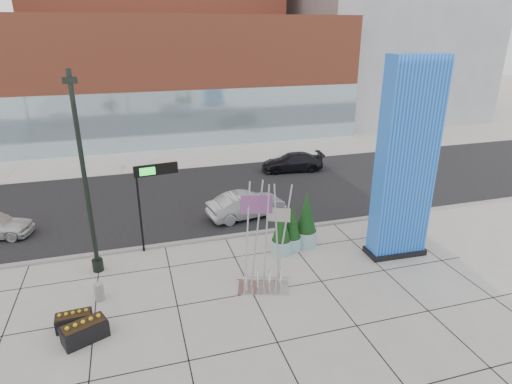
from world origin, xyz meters
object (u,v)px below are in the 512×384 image
object	(u,v)px
lamp_post	(87,196)
public_art_sculpture	(264,262)
blue_pylon	(406,165)
overhead_street_sign	(153,178)
concrete_bollard	(99,292)
car_silver_mid	(246,205)

from	to	relation	value
lamp_post	public_art_sculpture	size ratio (longest dim) A/B	1.85
blue_pylon	lamp_post	world-z (taller)	blue_pylon
lamp_post	overhead_street_sign	size ratio (longest dim) A/B	2.03
public_art_sculpture	concrete_bollard	size ratio (longest dim) A/B	6.46
lamp_post	concrete_bollard	distance (m)	3.90
public_art_sculpture	overhead_street_sign	xyz separation A→B (m)	(-3.81, 4.58, 2.40)
lamp_post	concrete_bollard	bearing A→B (deg)	-85.92
blue_pylon	overhead_street_sign	bearing A→B (deg)	163.43
lamp_post	overhead_street_sign	world-z (taller)	lamp_post
blue_pylon	concrete_bollard	bearing A→B (deg)	-178.18
lamp_post	concrete_bollard	xyz separation A→B (m)	(0.17, -2.31, -3.14)
concrete_bollard	car_silver_mid	world-z (taller)	car_silver_mid
blue_pylon	lamp_post	distance (m)	13.54
lamp_post	overhead_street_sign	distance (m)	2.98
public_art_sculpture	car_silver_mid	xyz separation A→B (m)	(1.18, 6.96, -0.50)
concrete_bollard	overhead_street_sign	xyz separation A→B (m)	(2.55, 3.52, 3.25)
overhead_street_sign	car_silver_mid	distance (m)	6.24
blue_pylon	car_silver_mid	world-z (taller)	blue_pylon
public_art_sculpture	car_silver_mid	bearing A→B (deg)	98.09
overhead_street_sign	concrete_bollard	bearing A→B (deg)	-132.93
concrete_bollard	public_art_sculpture	bearing A→B (deg)	-9.50
concrete_bollard	overhead_street_sign	world-z (taller)	overhead_street_sign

